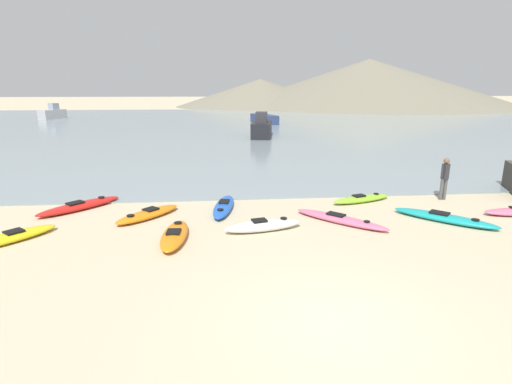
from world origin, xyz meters
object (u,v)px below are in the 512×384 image
kayak_on_sand_0 (340,219)px  kayak_on_sand_3 (444,218)px  kayak_on_sand_7 (263,226)px  moored_boat_2 (53,113)px  moored_boat_0 (262,128)px  kayak_on_sand_9 (175,235)px  kayak_on_sand_6 (10,237)px  person_near_waterline (445,176)px  kayak_on_sand_4 (361,199)px  kayak_on_sand_2 (80,206)px  kayak_on_sand_5 (224,206)px  moored_boat_1 (264,119)px  kayak_on_sand_1 (148,214)px

kayak_on_sand_0 → kayak_on_sand_3: size_ratio=0.97×
kayak_on_sand_7 → moored_boat_2: 55.82m
moored_boat_0 → kayak_on_sand_7: bearing=-96.2°
kayak_on_sand_9 → moored_boat_2: size_ratio=0.66×
kayak_on_sand_0 → kayak_on_sand_6: (-10.56, -0.75, 0.01)m
person_near_waterline → kayak_on_sand_4: bearing=-179.6°
kayak_on_sand_2 → kayak_on_sand_6: bearing=-107.9°
kayak_on_sand_6 → kayak_on_sand_9: (4.99, -0.32, 0.01)m
kayak_on_sand_5 → moored_boat_1: 37.52m
kayak_on_sand_1 → moored_boat_2: 52.54m
kayak_on_sand_4 → moored_boat_1: size_ratio=0.45×
kayak_on_sand_2 → person_near_waterline: bearing=-0.0°
kayak_on_sand_9 → person_near_waterline: bearing=18.3°
kayak_on_sand_3 → kayak_on_sand_9: 9.28m
kayak_on_sand_5 → kayak_on_sand_7: size_ratio=1.16×
moored_boat_0 → person_near_waterline: bearing=-76.8°
kayak_on_sand_3 → moored_boat_2: bearing=122.8°
kayak_on_sand_2 → kayak_on_sand_3: 13.46m
kayak_on_sand_1 → kayak_on_sand_9: (1.17, -2.26, 0.01)m
kayak_on_sand_7 → moored_boat_2: moored_boat_2 is taller
kayak_on_sand_2 → kayak_on_sand_9: size_ratio=1.07×
kayak_on_sand_1 → moored_boat_2: bearing=114.1°
kayak_on_sand_3 → moored_boat_2: (-31.84, 49.38, 0.71)m
moored_boat_0 → kayak_on_sand_5: bearing=-100.0°
kayak_on_sand_3 → moored_boat_0: size_ratio=0.55×
kayak_on_sand_2 → moored_boat_0: bearing=66.7°
kayak_on_sand_0 → kayak_on_sand_9: 5.67m
kayak_on_sand_3 → kayak_on_sand_9: kayak_on_sand_9 is taller
kayak_on_sand_2 → kayak_on_sand_5: 5.54m
kayak_on_sand_4 → moored_boat_2: (-29.80, 46.72, 0.71)m
kayak_on_sand_7 → kayak_on_sand_1: bearing=156.4°
person_near_waterline → moored_boat_1: 36.64m
kayak_on_sand_2 → moored_boat_2: (-18.65, 46.69, 0.70)m
kayak_on_sand_6 → moored_boat_1: 41.60m
kayak_on_sand_5 → kayak_on_sand_9: bearing=-117.7°
kayak_on_sand_5 → kayak_on_sand_6: size_ratio=1.22×
kayak_on_sand_5 → kayak_on_sand_9: kayak_on_sand_9 is taller
kayak_on_sand_5 → moored_boat_1: bearing=81.0°
kayak_on_sand_2 → kayak_on_sand_7: (6.76, -3.01, 0.03)m
kayak_on_sand_4 → moored_boat_2: 55.42m
kayak_on_sand_3 → moored_boat_0: (-3.72, 24.72, 0.74)m
kayak_on_sand_6 → kayak_on_sand_7: (7.79, 0.21, 0.04)m
kayak_on_sand_9 → kayak_on_sand_1: bearing=117.3°
kayak_on_sand_1 → kayak_on_sand_4: 8.46m
kayak_on_sand_3 → kayak_on_sand_6: size_ratio=1.17×
kayak_on_sand_6 → kayak_on_sand_9: 5.00m
moored_boat_0 → moored_boat_2: (-28.13, 24.66, -0.03)m
kayak_on_sand_1 → kayak_on_sand_5: kayak_on_sand_1 is taller
moored_boat_0 → kayak_on_sand_9: bearing=-102.2°
kayak_on_sand_3 → moored_boat_0: moored_boat_0 is taller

